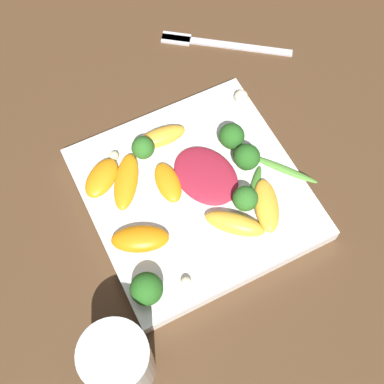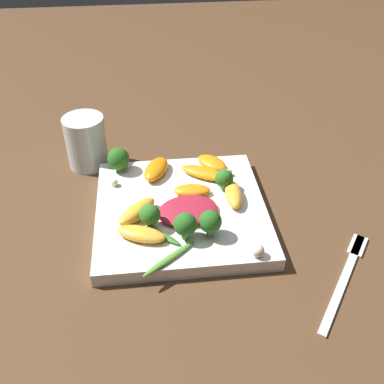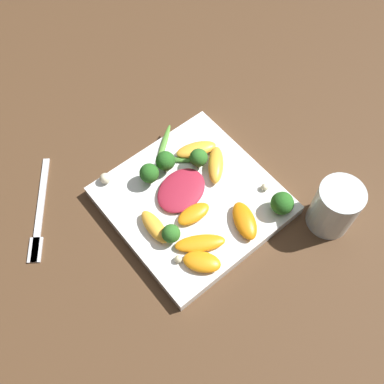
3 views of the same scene
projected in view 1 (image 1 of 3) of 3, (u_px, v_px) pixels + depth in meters
ground_plane at (195, 197)px, 0.69m from camera, size 2.40×2.40×0.00m
plate at (195, 194)px, 0.68m from camera, size 0.26×0.26×0.02m
drinking_glass at (118, 362)px, 0.55m from camera, size 0.07×0.07×0.09m
fork at (212, 42)px, 0.80m from camera, size 0.17×0.13×0.01m
radicchio_leaf_0 at (206, 176)px, 0.67m from camera, size 0.09×0.11×0.01m
orange_segment_0 at (168, 182)px, 0.66m from camera, size 0.03×0.06×0.01m
orange_segment_1 at (140, 239)px, 0.63m from camera, size 0.08×0.06×0.02m
orange_segment_2 at (235, 224)px, 0.64m from camera, size 0.07×0.07×0.02m
orange_segment_3 at (267, 205)px, 0.65m from camera, size 0.05×0.08×0.02m
orange_segment_4 at (102, 178)px, 0.67m from camera, size 0.07×0.06×0.02m
orange_segment_5 at (161, 137)px, 0.69m from camera, size 0.07×0.03×0.02m
orange_segment_6 at (126, 181)px, 0.67m from camera, size 0.07×0.08×0.01m
broccoli_floret_0 at (143, 148)px, 0.67m from camera, size 0.03×0.03×0.03m
broccoli_floret_1 at (232, 136)px, 0.67m from camera, size 0.03×0.03×0.04m
broccoli_floret_2 at (246, 155)px, 0.66m from camera, size 0.03×0.03×0.04m
broccoli_floret_3 at (147, 289)px, 0.59m from camera, size 0.04×0.04×0.04m
broccoli_floret_4 at (245, 199)px, 0.64m from camera, size 0.03×0.03×0.04m
arugula_sprig_0 at (283, 169)px, 0.68m from camera, size 0.07×0.08×0.01m
arugula_sprig_1 at (255, 188)px, 0.67m from camera, size 0.05×0.05×0.01m
macadamia_nut_0 at (114, 156)px, 0.68m from camera, size 0.01×0.01×0.01m
macadamia_nut_1 at (186, 282)px, 0.61m from camera, size 0.01×0.01×0.01m
macadamia_nut_2 at (241, 96)px, 0.72m from camera, size 0.02×0.02×0.02m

